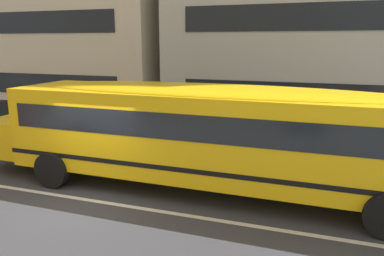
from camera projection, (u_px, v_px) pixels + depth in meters
ground_plane at (88, 200)px, 10.16m from camera, size 400.00×400.00×0.00m
sidewalk_far at (182, 138)px, 16.62m from camera, size 120.00×3.00×0.01m
lane_centreline at (88, 200)px, 10.16m from camera, size 110.00×0.16×0.01m
school_bus at (202, 129)px, 10.51m from camera, size 13.50×3.26×3.01m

